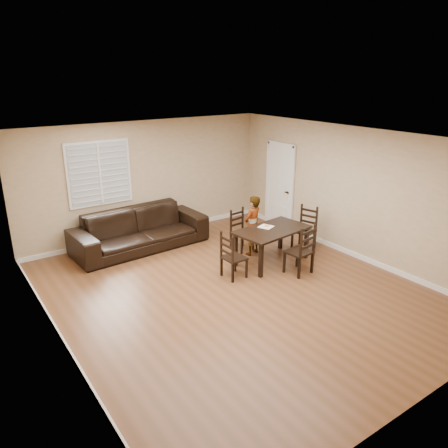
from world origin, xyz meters
The scene contains 11 objects.
ground centered at (0.00, 0.00, 0.00)m, with size 7.00×7.00×0.00m, color brown.
room centered at (0.04, 0.18, 1.81)m, with size 6.04×7.04×2.72m.
dining_table centered at (1.37, 0.61, 0.63)m, with size 1.63×1.05×0.72m.
chair_near centered at (1.25, 1.57, 0.41)m, with size 0.46×0.44×0.91m.
chair_far centered at (1.48, -0.21, 0.46)m, with size 0.50×0.48×1.01m.
chair_left centered at (0.22, 0.47, 0.41)m, with size 0.39×0.42×0.91m.
chair_right centered at (2.53, 0.78, 0.44)m, with size 0.51×0.53×0.96m.
child centered at (1.30, 1.16, 0.64)m, with size 0.47×0.31×1.29m, color gray.
napkin centered at (1.35, 0.78, 0.72)m, with size 0.27×0.27×0.00m, color beige.
donut centered at (1.37, 0.78, 0.74)m, with size 0.10×0.10×0.04m.
sofa centered at (-0.52, 2.84, 0.43)m, with size 2.94×1.15×0.86m, color black.
Camera 1 is at (-4.14, -5.63, 3.72)m, focal length 35.00 mm.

